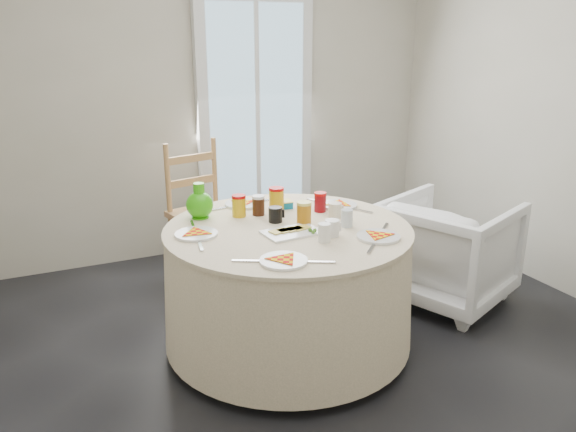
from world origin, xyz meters
name	(u,v)px	position (x,y,z in m)	size (l,w,h in m)	color
floor	(321,362)	(0.00, 0.00, 0.00)	(4.00, 4.00, 0.00)	black
wall_back	(207,95)	(0.00, 2.00, 1.30)	(4.00, 0.02, 2.60)	#BCB5A3
glass_door	(256,124)	(0.40, 1.95, 1.05)	(1.00, 0.08, 2.10)	silver
table	(288,286)	(-0.08, 0.27, 0.38)	(1.42, 1.42, 0.72)	#FAE1B8
wooden_chair	(206,218)	(-0.22, 1.40, 0.47)	(0.46, 0.44, 1.03)	tan
armchair	(448,247)	(1.15, 0.35, 0.39)	(0.77, 0.72, 0.79)	white
place_settings	(288,221)	(-0.08, 0.27, 0.77)	(1.25, 1.25, 0.02)	white
jar_cluster	(278,200)	(-0.04, 0.51, 0.82)	(0.55, 0.27, 0.16)	#AC5C10
butter_tub	(282,200)	(0.03, 0.61, 0.79)	(0.12, 0.09, 0.05)	#06648E
green_pitcher	(199,196)	(-0.48, 0.63, 0.87)	(0.16, 0.16, 0.20)	#31AD0D
cheese_platter	(292,227)	(-0.11, 0.16, 0.77)	(0.31, 0.20, 0.04)	white
mugs_glasses	(313,211)	(0.07, 0.26, 0.81)	(0.59, 0.59, 0.11)	gray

